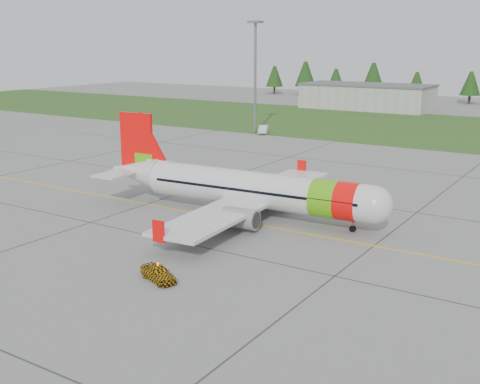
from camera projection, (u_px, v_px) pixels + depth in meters
The scene contains 8 objects.
ground at pixel (221, 251), 48.97m from camera, with size 320.00×320.00×0.00m, color gray.
aircraft at pixel (250, 189), 58.34m from camera, with size 30.99×28.59×9.38m.
follow_me_car at pixel (158, 258), 42.54m from camera, with size 1.38×1.17×3.43m, color #D49C0B.
service_van at pixel (263, 121), 112.12m from camera, with size 1.63×1.54×4.66m, color silver.
grass_strip at pixel (461, 131), 116.00m from camera, with size 320.00×50.00×0.03m, color #30561E.
taxi_guideline at pixel (270, 227), 55.51m from camera, with size 120.00×0.25×0.02m, color gold.
hangar_west at pixel (367, 97), 153.86m from camera, with size 32.00×14.00×6.00m, color #A8A8A3.
floodlight_mast at pixel (255, 79), 110.71m from camera, with size 0.50×0.50×20.00m, color slate.
Camera 1 is at (26.26, -38.23, 16.51)m, focal length 45.00 mm.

